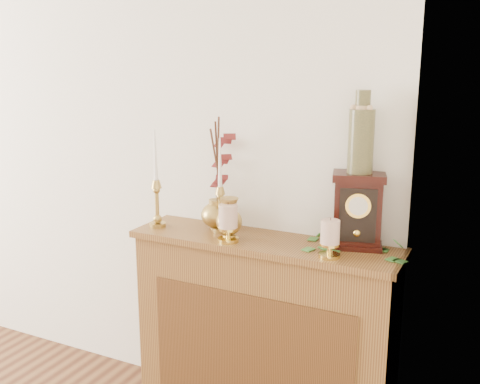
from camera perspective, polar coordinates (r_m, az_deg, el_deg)
The scene contains 10 objects.
console_shelf at distance 2.72m, azimuth 2.32°, elevation -14.75°, with size 1.24×0.34×0.93m.
candlestick_left at distance 2.70m, azimuth -8.46°, elevation -0.37°, with size 0.08×0.08×0.47m.
candlestick_center at distance 2.60m, azimuth -2.03°, elevation -0.98°, with size 0.07×0.07×0.44m.
bud_vase at distance 2.51m, azimuth -1.11°, elevation -2.75°, with size 0.12×0.12×0.19m.
ginger_jar at distance 2.65m, azimuth -1.90°, elevation 1.45°, with size 0.22×0.23×0.54m.
pillar_candle_left at distance 2.47m, azimuth -1.21°, elevation -2.96°, with size 0.09×0.09×0.18m.
pillar_candle_right at distance 2.30m, azimuth 9.12°, elevation -4.52°, with size 0.09×0.09×0.17m.
ivy_garland at distance 2.39m, azimuth 11.42°, elevation -5.80°, with size 0.38×0.18×0.08m.
mantel_clock at distance 2.43m, azimuth 11.85°, elevation -1.91°, with size 0.25×0.20×0.33m.
ceramic_vase at distance 2.37m, azimuth 12.22°, elevation 5.55°, with size 0.11×0.11×0.34m.
Camera 1 is at (2.37, -0.10, 1.72)m, focal length 42.00 mm.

